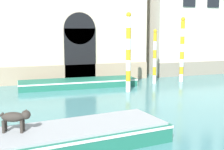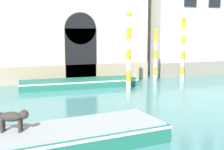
{
  "view_description": "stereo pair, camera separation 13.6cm",
  "coord_description": "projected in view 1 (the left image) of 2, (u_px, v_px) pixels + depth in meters",
  "views": [
    {
      "loc": [
        -4.2,
        -3.36,
        3.43
      ],
      "look_at": [
        0.61,
        10.67,
        1.2
      ],
      "focal_mm": 50.0,
      "sensor_mm": 36.0,
      "label": 1
    },
    {
      "loc": [
        -4.07,
        -3.41,
        3.43
      ],
      "look_at": [
        0.61,
        10.67,
        1.2
      ],
      "focal_mm": 50.0,
      "sensor_mm": 36.0,
      "label": 2
    }
  ],
  "objects": [
    {
      "name": "mooring_pole_0",
      "position": [
        182.0,
        49.0,
        19.97
      ],
      "size": [
        0.27,
        0.27,
        4.13
      ],
      "color": "white",
      "rests_on": "ground_plane"
    },
    {
      "name": "boat_moored_near_palazzo",
      "position": [
        78.0,
        83.0,
        18.35
      ],
      "size": [
        6.9,
        1.83,
        0.44
      ],
      "rotation": [
        0.0,
        0.0,
        -0.03
      ],
      "color": "#1E6651",
      "rests_on": "ground_plane"
    },
    {
      "name": "mooring_pole_1",
      "position": [
        155.0,
        56.0,
        19.25
      ],
      "size": [
        0.22,
        0.22,
        3.37
      ],
      "color": "white",
      "rests_on": "ground_plane"
    },
    {
      "name": "boat_foreground",
      "position": [
        46.0,
        140.0,
        8.74
      ],
      "size": [
        7.49,
        2.94,
        0.6
      ],
      "rotation": [
        0.0,
        0.0,
        0.13
      ],
      "color": "#1E6651",
      "rests_on": "ground_plane"
    },
    {
      "name": "mooring_pole_3",
      "position": [
        128.0,
        52.0,
        16.74
      ],
      "size": [
        0.26,
        0.26,
        4.27
      ],
      "color": "white",
      "rests_on": "ground_plane"
    },
    {
      "name": "dog_on_deck",
      "position": [
        16.0,
        117.0,
        8.53
      ],
      "size": [
        0.92,
        0.46,
        0.63
      ],
      "rotation": [
        0.0,
        0.0,
        -0.31
      ],
      "color": "#332D28",
      "rests_on": "boat_foreground"
    }
  ]
}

